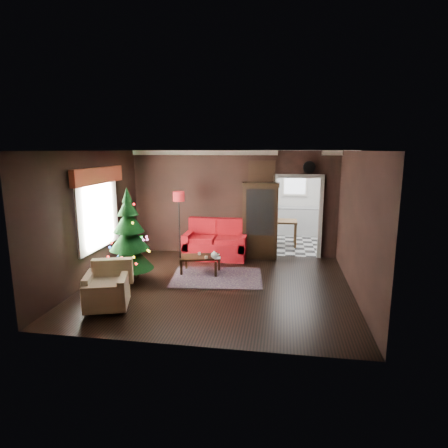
% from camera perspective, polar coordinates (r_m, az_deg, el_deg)
% --- Properties ---
extents(floor, '(5.50, 5.50, 0.00)m').
position_cam_1_polar(floor, '(7.99, -1.02, -9.37)').
color(floor, black).
rests_on(floor, ground).
extents(ceiling, '(5.50, 5.50, 0.00)m').
position_cam_1_polar(ceiling, '(7.48, -1.10, 11.13)').
color(ceiling, white).
rests_on(ceiling, ground).
extents(wall_back, '(5.50, 0.00, 5.50)m').
position_cam_1_polar(wall_back, '(10.05, 1.43, 3.16)').
color(wall_back, black).
rests_on(wall_back, ground).
extents(wall_front, '(5.50, 0.00, 5.50)m').
position_cam_1_polar(wall_front, '(5.23, -5.86, -4.51)').
color(wall_front, black).
rests_on(wall_front, ground).
extents(wall_left, '(0.00, 5.50, 5.50)m').
position_cam_1_polar(wall_left, '(8.53, -19.58, 1.04)').
color(wall_left, black).
rests_on(wall_left, ground).
extents(wall_right, '(0.00, 5.50, 5.50)m').
position_cam_1_polar(wall_right, '(7.64, 19.71, -0.10)').
color(wall_right, black).
rests_on(wall_right, ground).
extents(doorway, '(1.10, 0.10, 2.10)m').
position_cam_1_polar(doorway, '(10.03, 11.09, 0.91)').
color(doorway, white).
rests_on(doorway, ground).
extents(left_window, '(0.05, 1.60, 1.40)m').
position_cam_1_polar(left_window, '(8.68, -18.74, 1.60)').
color(left_window, white).
rests_on(left_window, wall_left).
extents(valance, '(0.12, 2.10, 0.35)m').
position_cam_1_polar(valance, '(8.55, -18.61, 7.01)').
color(valance, maroon).
rests_on(valance, wall_left).
extents(kitchen_floor, '(3.00, 3.00, 0.00)m').
position_cam_1_polar(kitchen_floor, '(11.72, 10.66, -2.84)').
color(kitchen_floor, silver).
rests_on(kitchen_floor, ground).
extents(kitchen_window, '(0.70, 0.06, 0.70)m').
position_cam_1_polar(kitchen_window, '(12.87, 10.77, 6.10)').
color(kitchen_window, white).
rests_on(kitchen_window, ground).
extents(rug, '(2.13, 1.65, 0.01)m').
position_cam_1_polar(rug, '(8.47, -1.07, -8.12)').
color(rug, '#5C4454').
rests_on(rug, ground).
extents(loveseat, '(1.70, 0.90, 1.00)m').
position_cam_1_polar(loveseat, '(9.85, -1.25, -2.35)').
color(loveseat, maroon).
rests_on(loveseat, ground).
extents(curio_cabinet, '(0.90, 0.45, 1.90)m').
position_cam_1_polar(curio_cabinet, '(9.83, 5.58, 0.27)').
color(curio_cabinet, black).
rests_on(curio_cabinet, ground).
extents(floor_lamp, '(0.36, 0.36, 1.88)m').
position_cam_1_polar(floor_lamp, '(9.78, -6.82, -0.53)').
color(floor_lamp, black).
rests_on(floor_lamp, ground).
extents(christmas_tree, '(1.10, 1.10, 1.89)m').
position_cam_1_polar(christmas_tree, '(8.15, -14.30, -1.62)').
color(christmas_tree, black).
rests_on(christmas_tree, ground).
extents(armchair, '(0.96, 0.96, 0.79)m').
position_cam_1_polar(armchair, '(7.04, -17.53, -8.84)').
color(armchair, tan).
rests_on(armchair, ground).
extents(coffee_table, '(0.97, 0.73, 0.39)m').
position_cam_1_polar(coffee_table, '(8.73, -3.59, -6.16)').
color(coffee_table, black).
rests_on(coffee_table, rug).
extents(teapot, '(0.18, 0.18, 0.16)m').
position_cam_1_polar(teapot, '(8.45, -1.51, -4.76)').
color(teapot, white).
rests_on(teapot, coffee_table).
extents(cup_a, '(0.08, 0.08, 0.06)m').
position_cam_1_polar(cup_a, '(8.77, -3.78, -4.53)').
color(cup_a, silver).
rests_on(cup_a, coffee_table).
extents(cup_b, '(0.08, 0.08, 0.06)m').
position_cam_1_polar(cup_b, '(8.48, -2.73, -5.09)').
color(cup_b, white).
rests_on(cup_b, coffee_table).
extents(book, '(0.14, 0.03, 0.19)m').
position_cam_1_polar(book, '(8.46, -1.50, -4.64)').
color(book, tan).
rests_on(book, coffee_table).
extents(wall_clock, '(0.32, 0.32, 0.06)m').
position_cam_1_polar(wall_clock, '(9.84, 12.87, 8.45)').
color(wall_clock, white).
rests_on(wall_clock, wall_back).
extents(painting, '(0.62, 0.05, 0.52)m').
position_cam_1_polar(painting, '(9.85, 5.79, 7.91)').
color(painting, '#B78746').
rests_on(painting, wall_back).
extents(kitchen_counter, '(1.80, 0.60, 0.90)m').
position_cam_1_polar(kitchen_counter, '(12.79, 10.60, 0.41)').
color(kitchen_counter, silver).
rests_on(kitchen_counter, ground).
extents(kitchen_table, '(0.70, 0.70, 0.75)m').
position_cam_1_polar(kitchen_table, '(11.33, 9.25, -1.32)').
color(kitchen_table, brown).
rests_on(kitchen_table, ground).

